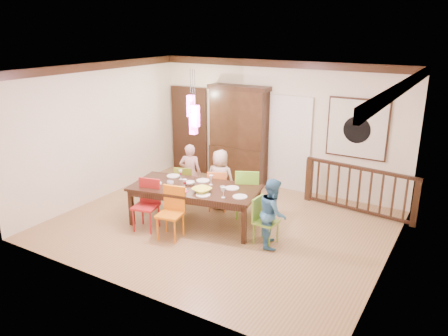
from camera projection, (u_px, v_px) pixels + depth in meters
The scene contains 37 objects.
floor at pixel (220, 225), 8.30m from camera, with size 6.00×6.00×0.00m, color olive.
ceiling at pixel (220, 69), 7.40m from camera, with size 6.00×6.00×0.00m, color white.
wall_back at pixel (277, 126), 9.89m from camera, with size 6.00×6.00×0.00m, color beige.
wall_left at pixel (100, 132), 9.31m from camera, with size 5.00×5.00×0.00m, color beige.
wall_right at pixel (395, 180), 6.39m from camera, with size 5.00×5.00×0.00m, color beige.
crown_molding at pixel (220, 74), 7.43m from camera, with size 6.00×5.00×0.16m, color black, non-canonical shape.
panel_door at pixel (190, 131), 11.15m from camera, with size 1.04×0.07×2.24m, color black.
white_doorway at pixel (290, 145), 9.82m from camera, with size 0.97×0.05×2.22m, color silver.
painting at pixel (357, 129), 8.94m from camera, with size 1.25×0.06×1.25m.
pendant_cluster at pixel (193, 115), 7.72m from camera, with size 0.27×0.21×1.14m.
dining_table at pixel (195, 190), 8.16m from camera, with size 2.54×1.52×0.75m.
chair_far_left at pixel (185, 182), 9.19m from camera, with size 0.48×0.48×0.83m.
chair_far_mid at pixel (218, 187), 8.86m from camera, with size 0.52×0.52×0.86m.
chair_far_right at pixel (247, 189), 8.51m from camera, with size 0.61×0.61×1.00m.
chair_near_left at pixel (145, 202), 7.97m from camera, with size 0.50×0.50×0.94m.
chair_near_mid at pixel (170, 210), 7.64m from camera, with size 0.49×0.49×0.92m.
chair_end_right at pixel (266, 218), 7.46m from camera, with size 0.40×0.40×0.83m.
china_hutch at pixel (239, 135), 10.25m from camera, with size 1.47×0.46×2.32m.
balustrade at pixel (359, 189), 8.73m from camera, with size 2.33×0.34×0.96m.
person_far_left at pixel (190, 173), 9.24m from camera, with size 0.46×0.30×1.27m, color beige.
person_far_mid at pixel (220, 179), 8.92m from camera, with size 0.61×0.39×1.24m, color #BEA690.
person_end_right at pixel (273, 213), 7.38m from camera, with size 0.58×0.45×1.20m, color teal.
serving_bowl at pixel (202, 190), 7.85m from camera, with size 0.33×0.33×0.08m, color yellow.
small_bowl at pixel (190, 183), 8.23m from camera, with size 0.19×0.19×0.06m, color white.
cup_left at pixel (170, 183), 8.16m from camera, with size 0.13×0.13×0.10m, color silver.
cup_right at pixel (223, 188), 7.92m from camera, with size 0.09×0.09×0.09m, color silver.
plate_far_left at pixel (173, 176), 8.70m from camera, with size 0.26×0.26×0.01m, color white.
plate_far_mid at pixel (203, 181), 8.43m from camera, with size 0.26×0.26×0.01m, color white.
plate_far_right at pixel (232, 188), 8.05m from camera, with size 0.26×0.26×0.01m, color white.
plate_near_left at pixel (155, 183), 8.28m from camera, with size 0.26×0.26×0.01m, color white.
plate_near_mid at pixel (203, 195), 7.72m from camera, with size 0.26×0.26×0.01m, color white.
plate_end_right at pixel (240, 197), 7.64m from camera, with size 0.26×0.26×0.01m, color white.
wine_glass_a at pixel (181, 175), 8.49m from camera, with size 0.08×0.08×0.19m, color #590C19, non-canonical shape.
wine_glass_b at pixel (211, 180), 8.21m from camera, with size 0.08×0.08×0.19m, color silver, non-canonical shape.
wine_glass_c at pixel (185, 184), 7.98m from camera, with size 0.08×0.08×0.19m, color #590C19, non-canonical shape.
wine_glass_d at pixel (223, 192), 7.59m from camera, with size 0.08×0.08×0.19m, color silver, non-canonical shape.
napkin at pixel (182, 191), 7.88m from camera, with size 0.18×0.14×0.01m, color #D83359.
Camera 1 is at (3.93, -6.45, 3.60)m, focal length 35.00 mm.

